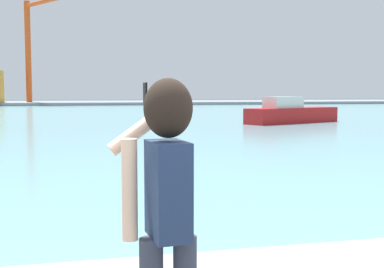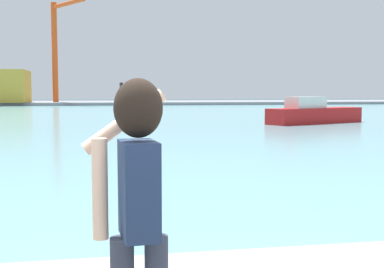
{
  "view_description": "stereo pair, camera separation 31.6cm",
  "coord_description": "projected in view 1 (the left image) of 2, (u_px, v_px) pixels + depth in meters",
  "views": [
    {
      "loc": [
        -0.82,
        -2.88,
        2.23
      ],
      "look_at": [
        0.57,
        3.02,
        1.72
      ],
      "focal_mm": 46.31,
      "sensor_mm": 36.0,
      "label": 1
    },
    {
      "loc": [
        -0.51,
        -2.95,
        2.23
      ],
      "look_at": [
        0.57,
        3.02,
        1.72
      ],
      "focal_mm": 46.31,
      "sensor_mm": 36.0,
      "label": 2
    }
  ],
  "objects": [
    {
      "name": "ground_plane",
      "position": [
        84.0,
        114.0,
        51.67
      ],
      "size": [
        220.0,
        220.0,
        0.0
      ],
      "primitive_type": "plane",
      "color": "#334751"
    },
    {
      "name": "boat_moored",
      "position": [
        291.0,
        113.0,
        35.74
      ],
      "size": [
        8.1,
        4.97,
        1.9
      ],
      "rotation": [
        0.0,
        0.0,
        0.42
      ],
      "color": "#B21919",
      "rests_on": "harbor_water"
    },
    {
      "name": "person_photographer",
      "position": [
        166.0,
        196.0,
        2.85
      ],
      "size": [
        0.53,
        0.55,
        1.74
      ],
      "rotation": [
        0.0,
        0.0,
        1.66
      ],
      "color": "#2D3342",
      "rests_on": "quay_promenade"
    },
    {
      "name": "harbor_water",
      "position": [
        83.0,
        113.0,
        53.61
      ],
      "size": [
        140.0,
        100.0,
        0.02
      ],
      "primitive_type": "cube",
      "color": "#6BA8B2",
      "rests_on": "ground_plane"
    },
    {
      "name": "far_shore_dock",
      "position": [
        80.0,
        103.0,
        92.39
      ],
      "size": [
        140.0,
        20.0,
        0.52
      ],
      "primitive_type": "cube",
      "color": "gray",
      "rests_on": "ground_plane"
    },
    {
      "name": "port_crane",
      "position": [
        31.0,
        41.0,
        85.3
      ],
      "size": [
        6.25,
        9.19,
        17.47
      ],
      "color": "#D84C19",
      "rests_on": "far_shore_dock"
    }
  ]
}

